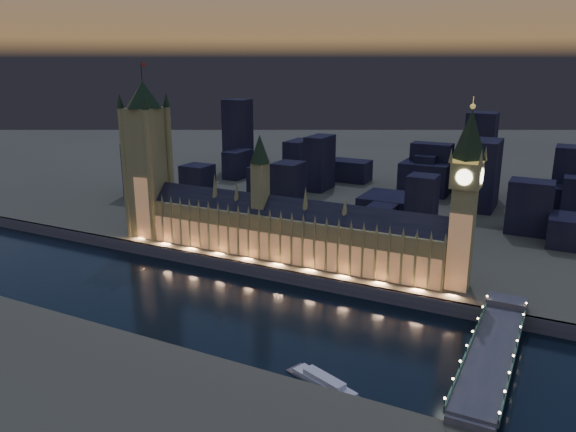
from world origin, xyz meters
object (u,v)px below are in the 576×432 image
at_px(westminster_bridge, 492,355).
at_px(river_boat, 324,382).
at_px(palace_of_westminster, 287,230).
at_px(elizabeth_tower, 466,185).
at_px(victoria_tower, 147,152).

distance_m(westminster_bridge, river_boat, 76.42).
relative_size(palace_of_westminster, elizabeth_tower, 1.92).
relative_size(westminster_bridge, river_boat, 2.91).
distance_m(palace_of_westminster, westminster_bridge, 151.69).
xyz_separation_m(elizabeth_tower, westminster_bridge, (28.05, -65.36, -60.46)).
height_order(elizabeth_tower, river_boat, elizabeth_tower).
distance_m(palace_of_westminster, river_boat, 137.56).
bearing_deg(victoria_tower, river_boat, -31.16).
bearing_deg(elizabeth_tower, palace_of_westminster, -179.91).
height_order(palace_of_westminster, victoria_tower, victoria_tower).
xyz_separation_m(palace_of_westminster, elizabeth_tower, (107.39, 0.18, 40.08)).
bearing_deg(elizabeth_tower, river_boat, -105.86).
distance_m(palace_of_westminster, elizabeth_tower, 114.63).
bearing_deg(elizabeth_tower, victoria_tower, 180.00).
relative_size(victoria_tower, westminster_bridge, 1.07).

